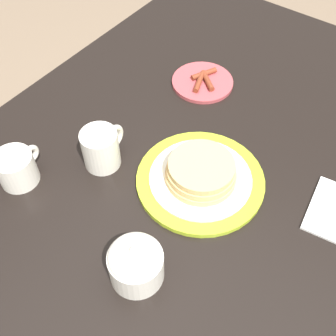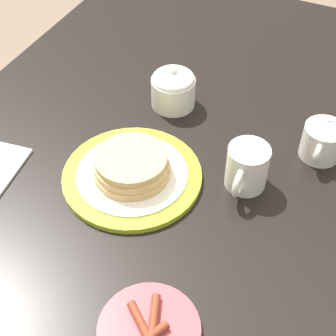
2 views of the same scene
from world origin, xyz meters
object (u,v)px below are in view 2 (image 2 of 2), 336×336
object	(u,v)px
coffee_mug	(247,168)
side_plate_bacon	(149,329)
pancake_plate	(132,171)
creamer_pitcher	(323,141)
sugar_bowl	(173,88)

from	to	relation	value
coffee_mug	side_plate_bacon	bearing A→B (deg)	-5.11
pancake_plate	creamer_pitcher	world-z (taller)	creamer_pitcher
coffee_mug	creamer_pitcher	world-z (taller)	coffee_mug
creamer_pitcher	sugar_bowl	bearing A→B (deg)	-93.61
side_plate_bacon	sugar_bowl	bearing A→B (deg)	-159.17
creamer_pitcher	coffee_mug	bearing A→B (deg)	-37.82
side_plate_bacon	sugar_bowl	distance (m)	0.56
pancake_plate	creamer_pitcher	size ratio (longest dim) A/B	2.33
creamer_pitcher	pancake_plate	bearing A→B (deg)	-54.83
creamer_pitcher	sugar_bowl	xyz separation A→B (m)	(-0.02, -0.34, 0.01)
sugar_bowl	side_plate_bacon	bearing A→B (deg)	20.83
side_plate_bacon	creamer_pitcher	bearing A→B (deg)	163.88
side_plate_bacon	creamer_pitcher	distance (m)	0.52
pancake_plate	sugar_bowl	distance (m)	0.25
pancake_plate	sugar_bowl	bearing A→B (deg)	-174.44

